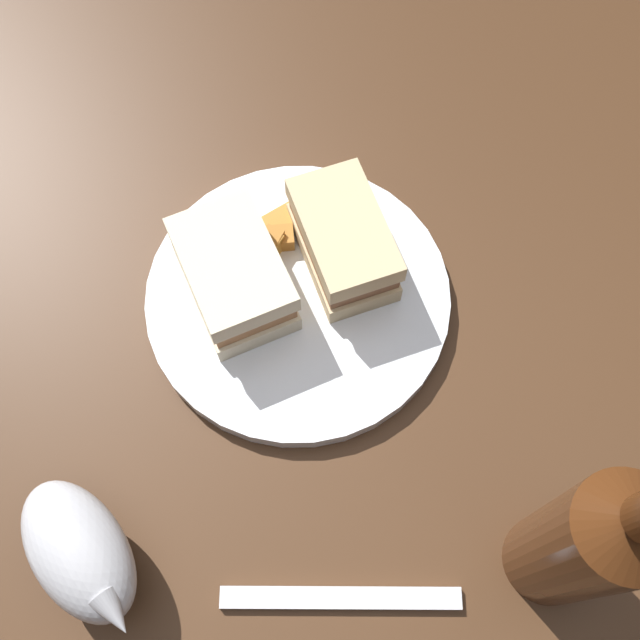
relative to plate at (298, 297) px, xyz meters
name	(u,v)px	position (x,y,z in m)	size (l,w,h in m)	color
ground_plane	(331,513)	(0.04, -0.06, -0.75)	(6.00, 6.00, 0.00)	#4C4238
dining_table	(335,465)	(0.04, -0.06, -0.38)	(1.10, 0.99, 0.74)	#422816
plate	(298,297)	(0.00, 0.00, 0.00)	(0.26, 0.26, 0.02)	white
sandwich_half_left	(343,241)	(0.04, 0.04, 0.04)	(0.11, 0.13, 0.06)	#CCB284
sandwich_half_right	(234,275)	(-0.05, 0.00, 0.04)	(0.12, 0.13, 0.06)	beige
potato_wedge_front	(243,255)	(-0.05, 0.03, 0.02)	(0.05, 0.02, 0.02)	#B77F33
potato_wedge_middle	(219,228)	(-0.07, 0.05, 0.02)	(0.05, 0.02, 0.02)	gold
potato_wedge_back	(264,255)	(-0.03, 0.03, 0.02)	(0.05, 0.02, 0.02)	#AD702D
potato_wedge_left_edge	(260,261)	(-0.04, 0.02, 0.02)	(0.06, 0.02, 0.02)	#B77F33
potato_wedge_right_edge	(266,239)	(-0.03, 0.05, 0.02)	(0.05, 0.02, 0.01)	#AD702D
potato_wedge_stray	(278,224)	(-0.02, 0.06, 0.02)	(0.06, 0.02, 0.01)	#B77F33
gravy_boat	(80,552)	(-0.13, -0.23, 0.03)	(0.13, 0.13, 0.07)	#B7B7BC
cider_bottle	(591,541)	(0.21, -0.20, 0.10)	(0.07, 0.07, 0.27)	#47230F
fork	(340,598)	(0.06, -0.24, 0.00)	(0.18, 0.02, 0.01)	silver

